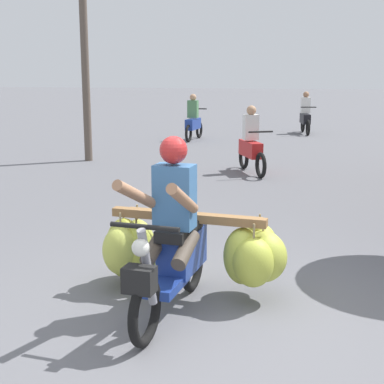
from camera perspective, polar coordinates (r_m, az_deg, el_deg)
The scene contains 6 objects.
ground_plane at distance 4.91m, azimuth 2.65°, elevation -13.60°, with size 120.00×120.00×0.00m, color slate.
motorbike_main_loaded at distance 5.38m, azimuth -0.91°, elevation -5.70°, with size 1.87×1.90×1.58m.
motorbike_distant_ahead_left at distance 19.68m, azimuth 11.23°, elevation 7.38°, with size 0.52×1.61×1.40m.
motorbike_distant_ahead_right at distance 17.46m, azimuth 0.13°, elevation 7.02°, with size 0.50×1.62×1.40m.
motorbike_distant_far_ahead at distance 11.98m, azimuth 5.90°, elevation 4.60°, with size 0.79×1.52×1.40m.
utility_pole at distance 13.72m, azimuth -10.78°, elevation 16.82°, with size 0.18×0.18×6.59m, color brown.
Camera 1 is at (0.58, -4.38, 2.13)m, focal length 53.53 mm.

